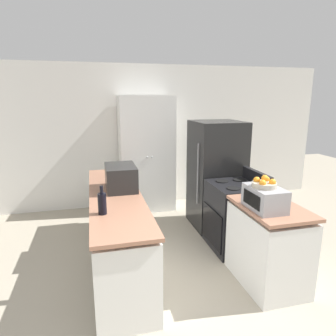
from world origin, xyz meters
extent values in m
plane|color=#A89E89|center=(0.00, 0.00, 0.00)|extent=(14.00, 14.00, 0.00)
cube|color=white|center=(0.00, 3.46, 1.30)|extent=(7.00, 0.06, 2.60)
cube|color=silver|center=(-0.78, 1.38, 0.41)|extent=(0.58, 2.50, 0.83)
cube|color=#9E6B51|center=(-0.78, 1.38, 0.88)|extent=(0.60, 2.55, 0.04)
cube|color=silver|center=(0.78, 0.55, 0.41)|extent=(0.58, 0.88, 0.83)
cube|color=#9E6B51|center=(0.78, 0.55, 0.88)|extent=(0.60, 0.90, 0.04)
cube|color=white|center=(-0.07, 3.14, 1.02)|extent=(0.95, 0.54, 2.04)
sphere|color=#B2B2B7|center=(-0.11, 2.86, 1.02)|extent=(0.03, 0.03, 0.03)
sphere|color=#B2B2B7|center=(-0.03, 2.86, 1.02)|extent=(0.03, 0.03, 0.03)
cube|color=black|center=(0.80, 1.37, 0.45)|extent=(0.64, 0.71, 0.90)
cube|color=black|center=(0.47, 1.37, 0.34)|extent=(0.02, 0.62, 0.49)
cube|color=black|center=(1.09, 1.37, 0.98)|extent=(0.06, 0.67, 0.16)
cylinder|color=black|center=(0.67, 1.20, 0.91)|extent=(0.17, 0.17, 0.01)
cylinder|color=black|center=(0.67, 1.54, 0.91)|extent=(0.17, 0.17, 0.01)
cylinder|color=black|center=(0.93, 1.20, 0.91)|extent=(0.17, 0.17, 0.01)
cylinder|color=black|center=(0.93, 1.54, 0.91)|extent=(0.17, 0.17, 0.01)
cube|color=black|center=(0.85, 2.15, 0.83)|extent=(0.73, 0.76, 1.67)
cylinder|color=gray|center=(0.46, 1.94, 0.92)|extent=(0.02, 0.02, 0.92)
cube|color=black|center=(-0.69, 1.54, 1.05)|extent=(0.36, 0.54, 0.30)
cube|color=black|center=(-0.51, 1.50, 1.05)|extent=(0.01, 0.33, 0.22)
cylinder|color=black|center=(-0.95, 0.76, 1.00)|extent=(0.08, 0.08, 0.21)
cylinder|color=black|center=(-0.95, 0.76, 1.15)|extent=(0.03, 0.03, 0.08)
cube|color=#939399|center=(0.66, 0.48, 1.02)|extent=(0.29, 0.44, 0.23)
cube|color=black|center=(0.51, 0.48, 1.02)|extent=(0.01, 0.31, 0.14)
cylinder|color=#B2A893|center=(0.64, 0.49, 1.16)|extent=(0.24, 0.24, 0.05)
sphere|color=orange|center=(0.70, 0.54, 1.20)|extent=(0.07, 0.07, 0.07)
sphere|color=orange|center=(0.59, 0.54, 1.20)|extent=(0.07, 0.07, 0.07)
sphere|color=orange|center=(0.59, 0.43, 1.20)|extent=(0.07, 0.07, 0.07)
sphere|color=orange|center=(0.70, 0.43, 1.20)|extent=(0.07, 0.07, 0.07)
sphere|color=orange|center=(0.64, 0.49, 1.23)|extent=(0.07, 0.07, 0.07)
camera|label=1|loc=(-1.01, -2.07, 2.02)|focal=32.00mm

